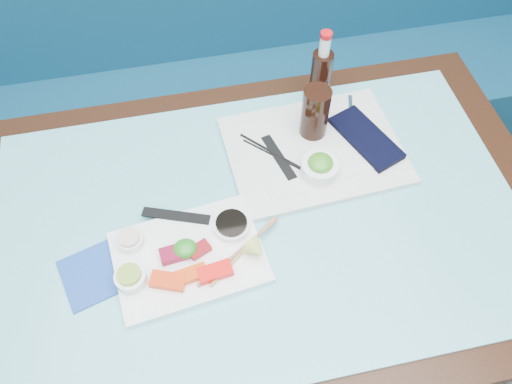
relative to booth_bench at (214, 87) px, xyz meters
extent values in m
cube|color=navy|center=(0.00, -0.07, -0.15)|extent=(3.00, 0.55, 0.45)
cube|color=black|center=(0.00, -0.84, 0.36)|extent=(1.40, 0.90, 0.04)
cylinder|color=black|center=(0.62, -1.21, -0.02)|extent=(0.06, 0.06, 0.71)
cylinder|color=black|center=(-0.62, -0.47, -0.02)|extent=(0.06, 0.06, 0.71)
cylinder|color=black|center=(0.62, -0.47, -0.02)|extent=(0.06, 0.06, 0.71)
cube|color=#65BDCB|center=(0.00, -0.84, 0.38)|extent=(1.22, 0.76, 0.01)
cube|color=white|center=(-0.18, -0.91, 0.39)|extent=(0.35, 0.27, 0.02)
cube|color=red|center=(-0.23, -0.96, 0.41)|extent=(0.08, 0.06, 0.02)
cube|color=#E04008|center=(-0.18, -0.96, 0.41)|extent=(0.07, 0.04, 0.02)
cube|color=red|center=(-0.13, -0.96, 0.41)|extent=(0.08, 0.05, 0.02)
cube|color=maroon|center=(-0.21, -0.90, 0.41)|extent=(0.06, 0.04, 0.02)
cube|color=maroon|center=(-0.15, -0.90, 0.41)|extent=(0.06, 0.05, 0.02)
ellipsoid|color=#25801D|center=(-0.18, -0.90, 0.41)|extent=(0.06, 0.05, 0.03)
cylinder|color=white|center=(-0.30, -0.94, 0.41)|extent=(0.07, 0.07, 0.03)
cylinder|color=#85AC37|center=(-0.30, -0.94, 0.43)|extent=(0.06, 0.06, 0.01)
cylinder|color=white|center=(-0.30, -0.85, 0.41)|extent=(0.07, 0.07, 0.02)
cylinder|color=beige|center=(-0.30, -0.85, 0.43)|extent=(0.06, 0.06, 0.01)
cylinder|color=white|center=(-0.07, -0.86, 0.41)|extent=(0.10, 0.10, 0.02)
cylinder|color=black|center=(-0.07, -0.86, 0.42)|extent=(0.09, 0.09, 0.01)
cone|color=#D1DA67|center=(-0.03, -0.94, 0.42)|extent=(0.06, 0.06, 0.05)
cube|color=black|center=(-0.19, -0.80, 0.40)|extent=(0.16, 0.08, 0.00)
cylinder|color=#9B6848|center=(-0.07, -0.92, 0.40)|extent=(0.21, 0.13, 0.01)
cylinder|color=tan|center=(-0.06, -0.92, 0.40)|extent=(0.17, 0.14, 0.01)
cube|color=silver|center=(0.17, -0.68, 0.39)|extent=(0.45, 0.35, 0.02)
cube|color=silver|center=(0.17, -0.68, 0.40)|extent=(0.35, 0.28, 0.00)
cylinder|color=white|center=(0.16, -0.75, 0.42)|extent=(0.10, 0.10, 0.04)
ellipsoid|color=#3B8B20|center=(0.16, -0.75, 0.44)|extent=(0.07, 0.07, 0.03)
cylinder|color=black|center=(0.18, -0.62, 0.47)|extent=(0.08, 0.08, 0.14)
cube|color=black|center=(0.31, -0.68, 0.41)|extent=(0.16, 0.22, 0.02)
cylinder|color=white|center=(0.30, -0.57, 0.41)|extent=(0.04, 0.09, 0.01)
cylinder|color=black|center=(0.07, -0.69, 0.40)|extent=(0.15, 0.15, 0.01)
cylinder|color=black|center=(0.08, -0.69, 0.40)|extent=(0.17, 0.18, 0.01)
cube|color=black|center=(0.08, -0.69, 0.40)|extent=(0.06, 0.15, 0.00)
cylinder|color=black|center=(0.23, -0.50, 0.46)|extent=(0.06, 0.06, 0.16)
cylinder|color=white|center=(0.23, -0.50, 0.57)|extent=(0.03, 0.03, 0.05)
cylinder|color=red|center=(0.23, -0.50, 0.60)|extent=(0.03, 0.03, 0.01)
cube|color=#1C449B|center=(-0.38, -0.90, 0.39)|extent=(0.17, 0.17, 0.01)
camera|label=1|loc=(-0.13, -1.42, 1.38)|focal=35.00mm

